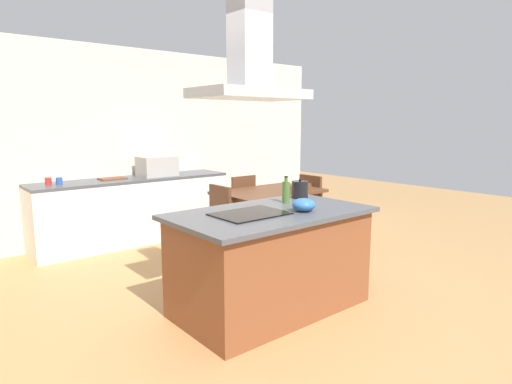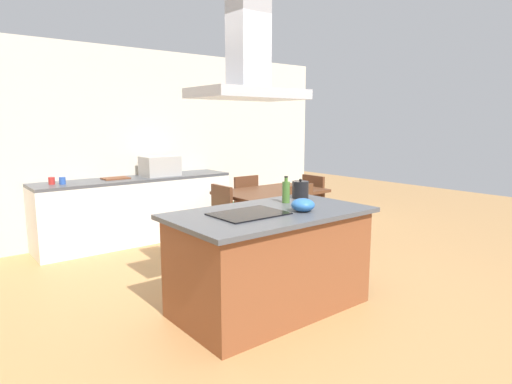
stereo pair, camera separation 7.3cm
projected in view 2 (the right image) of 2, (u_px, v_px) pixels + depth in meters
The scene contains 18 objects.
ground at pixel (187, 265), 5.07m from camera, with size 16.00×16.00×0.00m, color tan.
wall_back at pixel (124, 144), 6.21m from camera, with size 7.20×0.10×2.70m, color beige.
kitchen_island at pixel (270, 260), 3.84m from camera, with size 1.76×1.01×0.90m.
cooktop at pixel (249, 214), 3.62m from camera, with size 0.60×0.44×0.01m, color black.
tea_kettle at pixel (300, 190), 4.38m from camera, with size 0.22×0.17×0.20m.
olive_oil_bottle at pixel (286, 191), 4.14m from camera, with size 0.07×0.07×0.26m.
mixing_bowl at pixel (303, 205), 3.74m from camera, with size 0.21×0.21×0.11m, color #2D6BB7.
back_counter at pixel (138, 209), 6.07m from camera, with size 2.71×0.62×0.90m.
countertop_microwave at pixel (160, 166), 6.20m from camera, with size 0.50×0.38×0.28m, color #B2AFAA.
coffee_mug_red at pixel (52, 181), 5.35m from camera, with size 0.08×0.08×0.09m, color red.
coffee_mug_blue at pixel (62, 181), 5.36m from camera, with size 0.08×0.08×0.09m, color #2D56B2.
cutting_board at pixel (116, 178), 5.87m from camera, with size 0.34×0.24×0.02m, color brown.
dining_table at pixel (271, 196), 5.86m from camera, with size 1.40×0.90×0.75m.
chair_at_right_end at pixel (318, 200), 6.45m from camera, with size 0.42×0.42×0.89m.
chair_facing_island at pixel (306, 216), 5.37m from camera, with size 0.42×0.42×0.89m.
chair_at_left_end at pixel (215, 217), 5.32m from camera, with size 0.42×0.42×0.89m.
chair_facing_back_wall at pixel (242, 201), 6.40m from camera, with size 0.42×0.42×0.89m.
range_hood at pixel (248, 67), 3.43m from camera, with size 0.90×0.55×0.78m.
Camera 2 is at (-2.40, -2.81, 1.67)m, focal length 30.31 mm.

